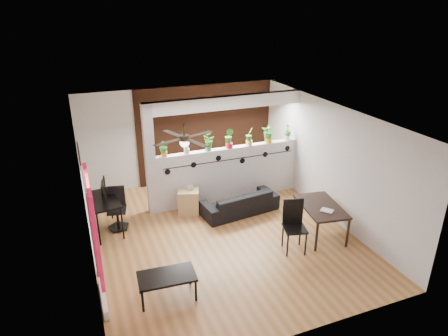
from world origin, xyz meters
TOP-DOWN VIEW (x-y plane):
  - room_shell at (0.00, 0.00)m, footprint 6.30×7.10m
  - partition_wall at (0.80, 1.50)m, footprint 3.60×0.18m
  - ceiling_header at (0.80, 1.50)m, footprint 3.60×0.18m
  - pier_column at (-1.11, 1.50)m, footprint 0.22×0.20m
  - brick_panel at (0.80, 2.97)m, footprint 3.90×0.05m
  - vine_decal at (0.80, 1.40)m, footprint 3.31×0.01m
  - window_assembly at (-2.56, -1.20)m, footprint 0.09×1.30m
  - baseboard_heater at (-2.54, -1.20)m, footprint 0.08×1.00m
  - corkboard at (-2.58, 0.95)m, footprint 0.03×0.60m
  - framed_art at (-2.58, 0.90)m, footprint 0.03×0.34m
  - ceiling_fan at (-0.80, -0.30)m, footprint 1.19×1.19m
  - potted_plant_0 at (-0.78, 1.50)m, footprint 0.22×0.19m
  - potted_plant_1 at (-0.25, 1.50)m, footprint 0.24×0.23m
  - potted_plant_2 at (0.27, 1.50)m, footprint 0.26×0.25m
  - potted_plant_3 at (0.80, 1.50)m, footprint 0.32×0.33m
  - potted_plant_4 at (1.33, 1.50)m, footprint 0.29×0.27m
  - potted_plant_5 at (1.85, 1.50)m, footprint 0.32×0.32m
  - potted_plant_6 at (2.38, 1.50)m, footprint 0.22×0.25m
  - sofa at (0.76, 0.75)m, footprint 1.79×0.88m
  - cube_shelf at (-0.35, 1.16)m, footprint 0.59×0.56m
  - cup at (-0.30, 1.16)m, footprint 0.15×0.15m
  - computer_desk at (-2.24, 1.03)m, footprint 0.68×1.12m
  - monitor at (-2.24, 1.18)m, footprint 0.33×0.10m
  - office_chair at (-1.97, 1.09)m, footprint 0.48×0.48m
  - dining_table at (1.95, -0.74)m, footprint 0.93×1.34m
  - book at (1.85, -1.04)m, footprint 0.29×0.30m
  - folding_chair at (1.15, -1.00)m, footprint 0.52×0.52m
  - coffee_table at (-1.53, -1.50)m, footprint 0.98×0.59m

SIDE VIEW (x-z plane):
  - baseboard_heater at x=-2.54m, z-range 0.00..0.18m
  - sofa at x=0.76m, z-range 0.00..0.50m
  - cube_shelf at x=-0.35m, z-range 0.00..0.58m
  - coffee_table at x=-1.53m, z-range 0.17..0.61m
  - office_chair at x=-1.97m, z-range -0.05..0.86m
  - dining_table at x=1.95m, z-range 0.27..0.94m
  - folding_chair at x=1.15m, z-range 0.10..1.15m
  - cup at x=-0.30m, z-range 0.58..0.69m
  - partition_wall at x=0.80m, z-range 0.00..1.35m
  - book at x=1.85m, z-range 0.67..0.70m
  - computer_desk at x=-2.24m, z-range 0.31..1.08m
  - monitor at x=-2.24m, z-range 0.77..0.96m
  - vine_decal at x=0.80m, z-range 0.93..1.23m
  - room_shell at x=0.00m, z-range -0.15..2.75m
  - pier_column at x=-1.11m, z-range 0.00..2.60m
  - brick_panel at x=0.80m, z-range 0.00..2.60m
  - corkboard at x=-2.58m, z-range 1.12..1.58m
  - window_assembly at x=-2.56m, z-range 0.73..2.28m
  - potted_plant_1 at x=-0.25m, z-range 1.36..1.74m
  - potted_plant_0 at x=-0.78m, z-range 1.36..1.76m
  - potted_plant_2 at x=0.27m, z-range 1.36..1.76m
  - potted_plant_6 at x=2.38m, z-range 1.36..1.78m
  - potted_plant_4 at x=1.33m, z-range 1.36..1.80m
  - potted_plant_5 at x=1.85m, z-range 1.36..1.84m
  - potted_plant_3 at x=0.80m, z-range 1.36..1.85m
  - framed_art at x=-2.58m, z-range 1.63..2.07m
  - ceiling_fan at x=-0.80m, z-range 2.10..2.53m
  - ceiling_header at x=0.80m, z-range 2.30..2.60m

